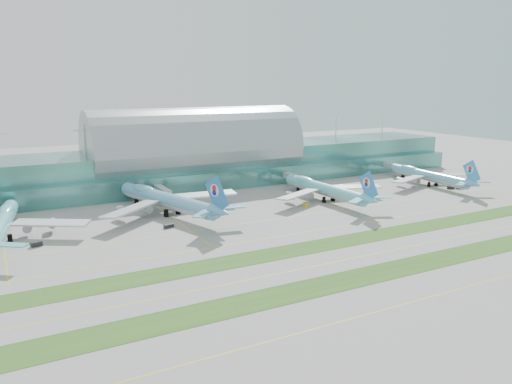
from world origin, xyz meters
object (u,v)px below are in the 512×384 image
airliner_c (324,188)px  airliner_d (428,175)px  airliner_a (1,224)px  airliner_b (166,199)px  terminal (195,159)px

airliner_c → airliner_d: airliner_c is taller
airliner_a → airliner_b: (65.08, 7.43, 0.64)m
terminal → airliner_a: bearing=-147.2°
terminal → airliner_c: terminal is taller
terminal → airliner_c: bearing=-60.4°
airliner_c → airliner_a: bearing=175.9°
terminal → airliner_b: (-36.86, -58.23, -7.52)m
terminal → airliner_a: 121.53m
airliner_b → airliner_d: size_ratio=1.15×
airliner_b → airliner_c: bearing=-25.6°
terminal → airliner_c: 80.88m
airliner_d → airliner_c: bearing=-175.0°
airliner_b → airliner_d: airliner_b is taller
airliner_a → airliner_b: size_ratio=0.92×
airliner_a → airliner_d: size_ratio=1.06×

